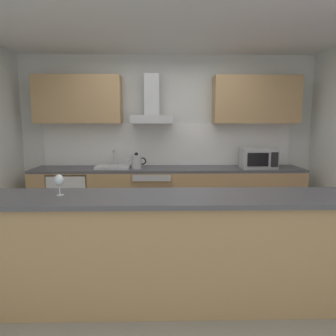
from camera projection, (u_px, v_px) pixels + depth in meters
name	position (u px, v px, depth m)	size (l,w,h in m)	color
ground	(171.00, 269.00, 3.38)	(5.55, 4.49, 0.02)	gray
ceiling	(171.00, 14.00, 3.00)	(5.55, 4.49, 0.02)	white
wall_back	(167.00, 140.00, 4.98)	(5.55, 0.12, 2.60)	silver
backsplash_tile	(167.00, 144.00, 4.91)	(3.87, 0.02, 0.66)	white
counter_back	(168.00, 197.00, 4.72)	(4.00, 0.60, 0.90)	tan
counter_island	(165.00, 250.00, 2.67)	(3.24, 0.64, 0.97)	tan
upper_cabinets	(168.00, 100.00, 4.66)	(3.95, 0.32, 0.70)	tan
oven	(152.00, 197.00, 4.69)	(0.60, 0.62, 0.80)	slate
refrigerator	(72.00, 200.00, 4.67)	(0.58, 0.60, 0.85)	white
microwave	(258.00, 158.00, 4.61)	(0.50, 0.38, 0.30)	#B7BABC
sink	(113.00, 166.00, 4.62)	(0.50, 0.40, 0.26)	silver
kettle	(137.00, 161.00, 4.57)	(0.29, 0.15, 0.24)	#B7BABC
range_hood	(152.00, 108.00, 4.63)	(0.62, 0.45, 0.72)	#B7BABC
wine_glass	(59.00, 181.00, 2.59)	(0.08, 0.08, 0.18)	silver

